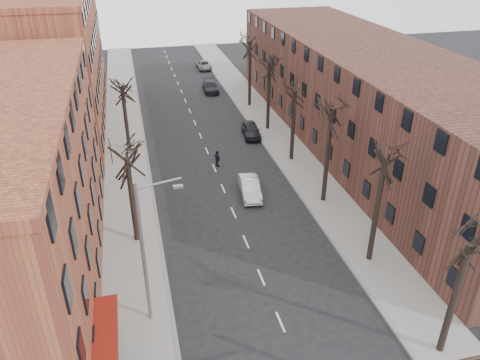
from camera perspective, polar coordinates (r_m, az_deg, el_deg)
sidewalk_left at (r=49.73m, az=-13.80°, el=4.06°), size 4.00×90.00×0.15m
sidewalk_right at (r=51.91m, az=4.12°, el=5.88°), size 4.00×90.00×0.15m
building_left_far at (r=56.82m, az=-23.13°, el=13.09°), size 12.00×28.00×14.00m
building_right at (r=48.94m, az=15.22°, el=9.69°), size 12.00×50.00×10.00m
tree_right_a at (r=28.66m, az=23.09°, el=-18.62°), size 5.20×5.20×10.00m
tree_right_b at (r=33.44m, az=15.39°, el=-9.37°), size 5.20×5.20×10.80m
tree_right_c at (r=39.29m, az=10.08°, el=-2.54°), size 5.20×5.20×11.60m
tree_right_d at (r=45.79m, az=6.24°, el=2.46°), size 5.20×5.20×10.00m
tree_right_e at (r=52.71m, az=3.37°, el=6.18°), size 5.20×5.20×10.80m
tree_right_f at (r=59.89m, az=1.15°, el=9.01°), size 5.20×5.20×11.60m
tree_left_a at (r=34.86m, az=-12.40°, el=-7.22°), size 5.20×5.20×9.50m
tree_left_b at (r=48.84m, az=-13.30°, el=3.56°), size 5.20×5.20×9.50m
streetlight at (r=25.43m, az=-11.41°, el=-8.17°), size 2.45×0.22×9.03m
silver_sedan at (r=39.17m, az=1.22°, el=-0.96°), size 1.97×4.44×1.42m
parked_car_near at (r=50.55m, az=1.36°, el=6.11°), size 2.13×4.43×1.46m
parked_car_mid at (r=65.47m, az=-3.62°, el=11.30°), size 2.19×4.80×1.36m
parked_car_far at (r=76.70m, az=-4.44°, el=13.78°), size 2.12×4.41×1.21m
pedestrian_crossing at (r=43.93m, az=-2.78°, el=2.61°), size 0.73×1.03×1.63m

